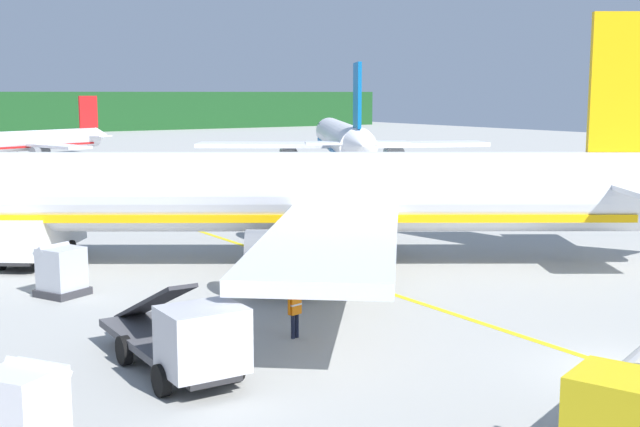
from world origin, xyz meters
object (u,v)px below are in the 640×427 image
at_px(airliner_mid_apron, 342,139).
at_px(service_truck_catering, 185,340).
at_px(airliner_foreground, 298,194).
at_px(airliner_distant, 61,121).
at_px(crew_loader_left, 295,310).
at_px(cargo_container_mid, 23,410).
at_px(cargo_container_near, 61,271).
at_px(airliner_far_taxiway, 20,142).
at_px(service_truck_baggage, 42,229).

relative_size(airliner_mid_apron, service_truck_catering, 4.80).
bearing_deg(airliner_foreground, airliner_mid_apron, 52.86).
distance_m(airliner_distant, crew_loader_left, 167.30).
bearing_deg(cargo_container_mid, cargo_container_near, 70.84).
distance_m(airliner_foreground, airliner_far_taxiway, 71.84).
bearing_deg(crew_loader_left, service_truck_catering, -161.01).
height_order(airliner_distant, service_truck_catering, airliner_distant).
relative_size(airliner_foreground, airliner_far_taxiway, 1.40).
relative_size(airliner_far_taxiway, service_truck_catering, 3.61).
bearing_deg(cargo_container_mid, service_truck_catering, 26.03).
distance_m(service_truck_baggage, service_truck_catering, 19.37).
height_order(airliner_foreground, airliner_mid_apron, airliner_foreground).
relative_size(airliner_foreground, cargo_container_mid, 15.21).
distance_m(airliner_foreground, airliner_distant, 155.84).
relative_size(airliner_far_taxiway, crew_loader_left, 15.73).
xyz_separation_m(airliner_mid_apron, airliner_distant, (1.05, 111.19, -1.24)).
bearing_deg(airliner_mid_apron, service_truck_baggage, -140.74).
relative_size(airliner_distant, service_truck_baggage, 3.26).
xyz_separation_m(airliner_mid_apron, crew_loader_left, (-37.76, -51.54, -2.13)).
relative_size(airliner_foreground, airliner_distant, 1.72).
bearing_deg(airliner_far_taxiway, airliner_mid_apron, -48.45).
xyz_separation_m(cargo_container_near, crew_loader_left, (4.85, -10.19, -0.02)).
xyz_separation_m(service_truck_baggage, service_truck_catering, (-1.09, -19.34, -0.45)).
relative_size(airliner_mid_apron, crew_loader_left, 20.90).
distance_m(airliner_far_taxiway, crew_loader_left, 82.70).
bearing_deg(airliner_far_taxiway, service_truck_baggage, -102.63).
xyz_separation_m(airliner_distant, service_truck_baggage, (-42.44, -145.02, -0.26)).
relative_size(service_truck_baggage, cargo_container_mid, 2.72).
xyz_separation_m(service_truck_catering, cargo_container_near, (-0.14, 11.82, -0.16)).
height_order(airliner_foreground, service_truck_catering, airliner_foreground).
bearing_deg(cargo_container_mid, airliner_distant, 73.75).
height_order(airliner_distant, cargo_container_mid, airliner_distant).
distance_m(airliner_foreground, service_truck_catering, 16.52).
relative_size(airliner_distant, cargo_container_near, 9.62).
relative_size(service_truck_catering, crew_loader_left, 4.36).
relative_size(service_truck_catering, cargo_container_near, 3.26).
distance_m(cargo_container_mid, crew_loader_left, 10.66).
bearing_deg(cargo_container_near, airliner_far_taxiway, 77.72).
distance_m(airliner_far_taxiway, airliner_distant, 85.48).
bearing_deg(airliner_far_taxiway, airliner_distant, 70.85).
bearing_deg(airliner_distant, airliner_foreground, -101.96).
distance_m(airliner_far_taxiway, service_truck_baggage, 65.87).
bearing_deg(airliner_distant, service_truck_baggage, -106.31).
bearing_deg(airliner_foreground, service_truck_catering, -133.33).
height_order(cargo_container_near, cargo_container_mid, cargo_container_near).
relative_size(cargo_container_near, crew_loader_left, 1.34).
xyz_separation_m(airliner_distant, crew_loader_left, (-38.81, -162.73, -0.88)).
height_order(service_truck_baggage, cargo_container_near, service_truck_baggage).
bearing_deg(service_truck_baggage, airliner_mid_apron, 39.26).
distance_m(service_truck_baggage, cargo_container_near, 7.64).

